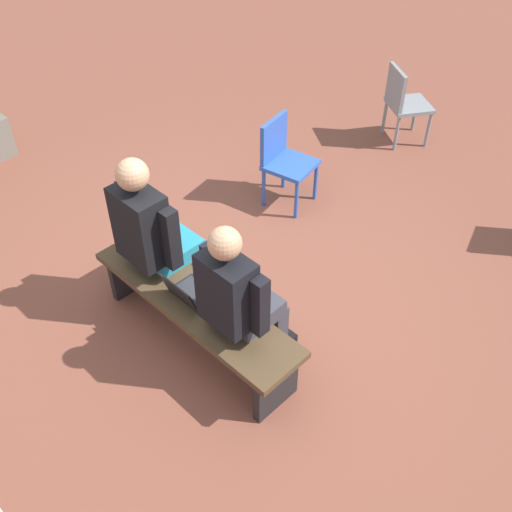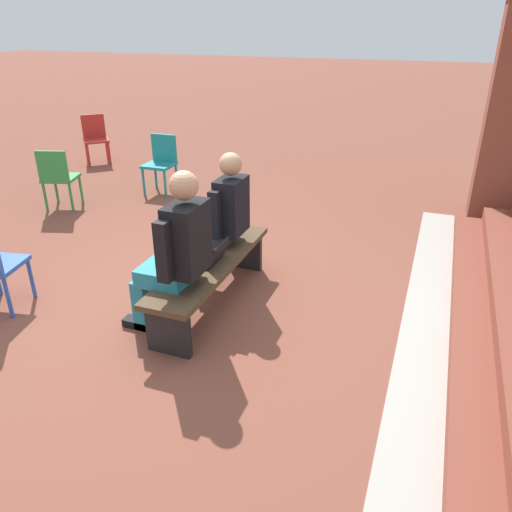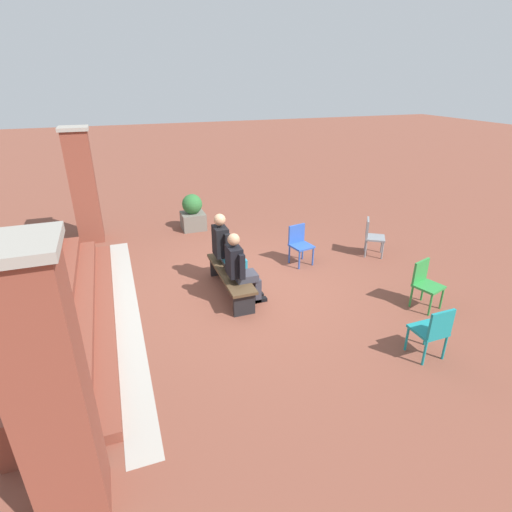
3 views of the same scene
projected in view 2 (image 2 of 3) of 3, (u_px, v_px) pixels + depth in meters
ground_plane at (177, 303)px, 4.66m from camera, size 60.00×60.00×0.00m
concrete_strip at (423, 345)px, 4.05m from camera, size 6.40×0.40×0.01m
brick_pillar_left_of_steps at (511, 112)px, 6.12m from camera, size 0.64×0.64×2.69m
bench at (211, 270)px, 4.49m from camera, size 1.80×0.44×0.45m
person_student at (221, 217)px, 4.69m from camera, size 0.54×0.68×1.34m
person_adult at (176, 251)px, 3.95m from camera, size 0.58×0.73×1.41m
laptop at (210, 257)px, 4.40m from camera, size 0.32×0.29×0.21m
plastic_chair_far_left at (161, 160)px, 7.45m from camera, size 0.43×0.43×0.84m
plastic_chair_near_bench_left at (95, 136)px, 8.95m from camera, size 0.59×0.59×0.84m
plastic_chair_by_pillar at (58, 175)px, 6.73m from camera, size 0.53×0.53×0.84m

